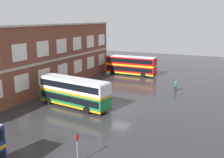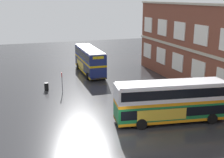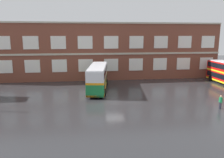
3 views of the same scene
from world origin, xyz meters
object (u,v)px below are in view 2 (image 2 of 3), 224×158
object	(u,v)px
double_decker_middle	(171,101)
station_litter_bin	(46,87)
double_decker_near	(90,60)
bus_stand_flag	(62,81)

from	to	relation	value
double_decker_middle	station_litter_bin	world-z (taller)	double_decker_middle
double_decker_middle	station_litter_bin	size ratio (longest dim) A/B	10.93
double_decker_near	station_litter_bin	xyz separation A→B (m)	(7.19, -7.78, -1.63)
bus_stand_flag	station_litter_bin	xyz separation A→B (m)	(-1.67, -1.84, -1.12)
double_decker_near	station_litter_bin	size ratio (longest dim) A/B	10.71
double_decker_near	double_decker_middle	xyz separation A→B (m)	(21.50, 2.70, 0.00)
double_decker_near	bus_stand_flag	bearing A→B (deg)	-33.83
double_decker_near	bus_stand_flag	world-z (taller)	double_decker_near
double_decker_near	bus_stand_flag	size ratio (longest dim) A/B	4.09
double_decker_middle	bus_stand_flag	xyz separation A→B (m)	(-12.64, -8.64, -0.51)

